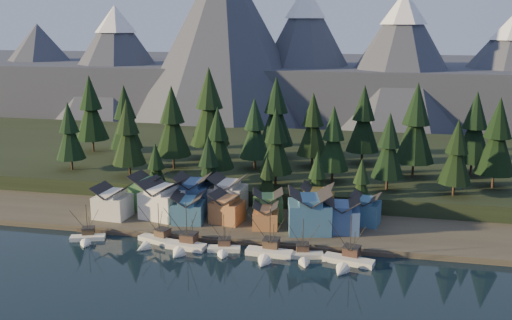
% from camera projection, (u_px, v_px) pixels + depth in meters
% --- Properties ---
extents(ground, '(500.00, 500.00, 0.00)m').
position_uv_depth(ground, '(210.00, 269.00, 125.06)').
color(ground, black).
rests_on(ground, ground).
extents(shore_strip, '(400.00, 50.00, 1.50)m').
position_uv_depth(shore_strip, '(250.00, 209.00, 162.91)').
color(shore_strip, '#3B352B').
rests_on(shore_strip, ground).
extents(hillside, '(420.00, 100.00, 6.00)m').
position_uv_depth(hillside, '(279.00, 161.00, 209.91)').
color(hillside, black).
rests_on(hillside, ground).
extents(dock, '(80.00, 4.00, 1.00)m').
position_uv_depth(dock, '(229.00, 240.00, 140.63)').
color(dock, '#4D4037').
rests_on(dock, ground).
extents(mountain_ridge, '(560.00, 190.00, 90.00)m').
position_uv_depth(mountain_ridge, '(309.00, 71.00, 322.81)').
color(mountain_ridge, '#494C5E').
rests_on(mountain_ridge, ground).
extents(boat_0, '(9.05, 9.48, 10.07)m').
position_uv_depth(boat_0, '(87.00, 234.00, 140.53)').
color(boat_0, white).
rests_on(boat_0, ground).
extents(boat_1, '(11.01, 11.40, 11.08)m').
position_uv_depth(boat_1, '(154.00, 236.00, 138.70)').
color(boat_1, beige).
rests_on(boat_1, ground).
extents(boat_2, '(10.13, 10.82, 12.67)m').
position_uv_depth(boat_2, '(184.00, 240.00, 134.72)').
color(boat_2, white).
rests_on(boat_2, ground).
extents(boat_3, '(8.20, 8.70, 9.99)m').
position_uv_depth(boat_3, '(224.00, 244.00, 133.65)').
color(boat_3, white).
rests_on(boat_3, ground).
extents(boat_4, '(11.32, 12.20, 12.42)m').
position_uv_depth(boat_4, '(268.00, 248.00, 130.81)').
color(boat_4, white).
rests_on(boat_4, ground).
extents(boat_5, '(9.95, 10.51, 10.15)m').
position_uv_depth(boat_5, '(303.00, 252.00, 129.82)').
color(boat_5, beige).
rests_on(boat_5, ground).
extents(boat_6, '(12.08, 12.70, 12.37)m').
position_uv_depth(boat_6, '(347.00, 256.00, 126.36)').
color(boat_6, beige).
rests_on(boat_6, ground).
extents(house_front_0, '(9.31, 8.87, 8.72)m').
position_uv_depth(house_front_0, '(112.00, 201.00, 152.89)').
color(house_front_0, silver).
rests_on(house_front_0, shore_strip).
extents(house_front_1, '(11.82, 11.53, 10.16)m').
position_uv_depth(house_front_1, '(162.00, 198.00, 152.64)').
color(house_front_1, white).
rests_on(house_front_1, shore_strip).
extents(house_front_2, '(8.79, 8.85, 7.73)m').
position_uv_depth(house_front_2, '(188.00, 207.00, 149.22)').
color(house_front_2, '#3A6A8A').
rests_on(house_front_2, shore_strip).
extents(house_front_3, '(9.15, 8.86, 8.00)m').
position_uv_depth(house_front_3, '(227.00, 206.00, 149.32)').
color(house_front_3, '#A06439').
rests_on(house_front_3, shore_strip).
extents(house_front_4, '(6.99, 7.43, 6.44)m').
position_uv_depth(house_front_4, '(266.00, 215.00, 145.16)').
color(house_front_4, '#A6673A').
rests_on(house_front_4, shore_strip).
extents(house_front_5, '(12.03, 11.30, 10.86)m').
position_uv_depth(house_front_5, '(310.00, 210.00, 141.93)').
color(house_front_5, '#386485').
rests_on(house_front_5, shore_strip).
extents(house_front_6, '(9.51, 9.08, 8.74)m').
position_uv_depth(house_front_6, '(341.00, 214.00, 142.62)').
color(house_front_6, '#385485').
rests_on(house_front_6, shore_strip).
extents(house_back_0, '(9.67, 9.34, 9.78)m').
position_uv_depth(house_back_0, '(149.00, 190.00, 160.56)').
color(house_back_0, '#417845').
rests_on(house_back_0, shore_strip).
extents(house_back_1, '(9.41, 9.52, 10.19)m').
position_uv_depth(house_back_1, '(193.00, 192.00, 157.94)').
color(house_back_1, '#35517F').
rests_on(house_back_1, shore_strip).
extents(house_back_2, '(10.09, 9.38, 10.00)m').
position_uv_depth(house_back_2, '(228.00, 193.00, 157.97)').
color(house_back_2, beige).
rests_on(house_back_2, shore_strip).
extents(house_back_3, '(9.18, 8.51, 8.02)m').
position_uv_depth(house_back_3, '(268.00, 204.00, 151.05)').
color(house_back_3, '#4D7D43').
rests_on(house_back_3, shore_strip).
extents(house_back_4, '(8.57, 8.24, 9.08)m').
position_uv_depth(house_back_4, '(317.00, 200.00, 152.61)').
color(house_back_4, '#B5862E').
rests_on(house_back_4, shore_strip).
extents(house_back_5, '(8.35, 8.43, 8.11)m').
position_uv_depth(house_back_5, '(365.00, 208.00, 147.83)').
color(house_back_5, '#355D7E').
rests_on(house_back_5, shore_strip).
extents(tree_hill_0, '(9.50, 9.50, 22.14)m').
position_uv_depth(tree_hill_0, '(70.00, 133.00, 182.80)').
color(tree_hill_0, '#332319').
rests_on(tree_hill_0, hillside).
extents(tree_hill_1, '(11.23, 11.23, 26.16)m').
position_uv_depth(tree_hill_1, '(125.00, 119.00, 195.06)').
color(tree_hill_1, '#332319').
rests_on(tree_hill_1, hillside).
extents(tree_hill_2, '(10.44, 10.44, 24.33)m').
position_uv_depth(tree_hill_2, '(128.00, 134.00, 174.26)').
color(tree_hill_2, '#332319').
rests_on(tree_hill_2, hillside).
extents(tree_hill_3, '(11.74, 11.74, 27.34)m').
position_uv_depth(tree_hill_3, '(172.00, 124.00, 183.25)').
color(tree_hill_3, '#332319').
rests_on(tree_hill_3, hillside).
extents(tree_hill_4, '(13.80, 13.80, 32.14)m').
position_uv_depth(tree_hill_4, '(209.00, 110.00, 195.27)').
color(tree_hill_4, '#332319').
rests_on(tree_hill_4, hillside).
extents(tree_hill_5, '(9.65, 9.65, 22.47)m').
position_uv_depth(tree_hill_5, '(218.00, 140.00, 170.72)').
color(tree_hill_5, '#332319').
rests_on(tree_hill_5, hillside).
extents(tree_hill_6, '(10.10, 10.10, 23.53)m').
position_uv_depth(tree_hill_6, '(255.00, 130.00, 183.22)').
color(tree_hill_6, '#332319').
rests_on(tree_hill_6, hillside).
extents(tree_hill_7, '(9.91, 9.91, 23.09)m').
position_uv_depth(tree_hill_7, '(276.00, 143.00, 165.09)').
color(tree_hill_7, '#332319').
rests_on(tree_hill_7, hillside).
extents(tree_hill_8, '(10.63, 10.63, 24.77)m').
position_uv_depth(tree_hill_8, '(313.00, 127.00, 186.06)').
color(tree_hill_8, '#332319').
rests_on(tree_hill_8, hillside).
extents(tree_hill_9, '(9.92, 9.92, 23.12)m').
position_uv_depth(tree_hill_9, '(333.00, 141.00, 168.50)').
color(tree_hill_9, '#332319').
rests_on(tree_hill_9, hillside).
extents(tree_hill_10, '(11.48, 11.48, 26.75)m').
position_uv_depth(tree_hill_10, '(363.00, 121.00, 190.17)').
color(tree_hill_10, '#332319').
rests_on(tree_hill_10, hillside).
extents(tree_hill_11, '(9.58, 9.58, 22.32)m').
position_uv_depth(tree_hill_11, '(389.00, 148.00, 160.60)').
color(tree_hill_11, '#332319').
rests_on(tree_hill_11, hillside).
extents(tree_hill_12, '(12.60, 12.60, 29.36)m').
position_uv_depth(tree_hill_12, '(416.00, 126.00, 173.28)').
color(tree_hill_12, '#332319').
rests_on(tree_hill_12, hillside).
extents(tree_hill_13, '(9.23, 9.23, 21.51)m').
position_uv_depth(tree_hill_13, '(456.00, 154.00, 155.16)').
color(tree_hill_13, '#332319').
rests_on(tree_hill_13, hillside).
extents(tree_hill_14, '(11.36, 11.36, 26.47)m').
position_uv_depth(tree_hill_14, '(475.00, 130.00, 175.71)').
color(tree_hill_14, '#332319').
rests_on(tree_hill_14, hillside).
extents(tree_hill_15, '(12.35, 12.35, 28.77)m').
position_uv_depth(tree_hill_15, '(276.00, 114.00, 197.89)').
color(tree_hill_15, '#332319').
rests_on(tree_hill_15, hillside).
extents(tree_hill_16, '(12.16, 12.16, 28.32)m').
position_uv_depth(tree_hill_16, '(91.00, 110.00, 207.94)').
color(tree_hill_16, '#332319').
rests_on(tree_hill_16, hillside).
extents(tree_hill_17, '(11.36, 11.36, 26.47)m').
position_uv_depth(tree_hill_17, '(497.00, 139.00, 161.59)').
color(tree_hill_17, '#332319').
rests_on(tree_hill_17, hillside).
extents(tree_shore_0, '(7.39, 7.39, 17.22)m').
position_uv_depth(tree_shore_0, '(156.00, 169.00, 166.20)').
color(tree_shore_0, '#332319').
rests_on(tree_shore_0, shore_strip).
extents(tree_shore_1, '(8.69, 8.69, 20.23)m').
position_uv_depth(tree_shore_1, '(209.00, 167.00, 162.56)').
color(tree_shore_1, '#332319').
rests_on(tree_shore_1, shore_strip).
extents(tree_shore_2, '(6.48, 6.48, 15.09)m').
position_uv_depth(tree_shore_2, '(267.00, 180.00, 159.78)').
color(tree_shore_2, '#332319').
rests_on(tree_shore_2, shore_strip).
extents(tree_shore_3, '(7.35, 7.35, 17.11)m').
position_uv_depth(tree_shore_3, '(317.00, 179.00, 156.68)').
color(tree_shore_3, '#332319').
rests_on(tree_shore_3, shore_strip).
extents(tree_shore_4, '(6.75, 6.75, 15.72)m').
position_uv_depth(tree_shore_4, '(361.00, 184.00, 154.43)').
color(tree_shore_4, '#332319').
rests_on(tree_shore_4, shore_strip).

